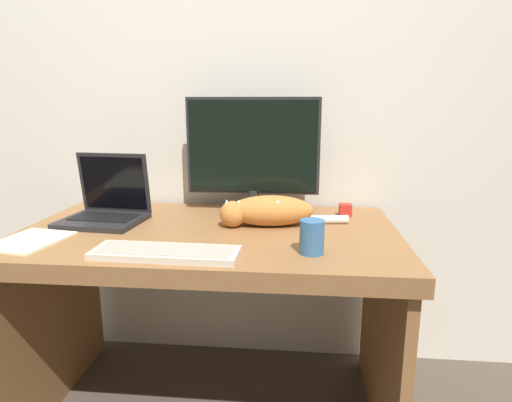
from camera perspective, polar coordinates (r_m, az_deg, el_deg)
wall_back at (r=1.96m, az=-3.87°, el=16.06°), size 6.40×0.06×2.60m
desk at (r=1.62m, az=-6.12°, el=-9.23°), size 1.36×0.79×0.74m
monitor at (r=1.78m, az=-0.43°, el=6.48°), size 0.55×0.17×0.47m
laptop at (r=1.75m, az=-19.34°, el=-0.91°), size 0.31×0.27×0.26m
external_keyboard at (r=1.31m, az=-11.96°, el=-6.74°), size 0.44×0.15×0.02m
cat at (r=1.59m, az=1.49°, el=-1.27°), size 0.48×0.17×0.11m
coffee_mug at (r=1.31m, az=7.46°, el=-4.76°), size 0.07×0.07×0.10m
paper_notepad at (r=1.60m, az=-27.95°, el=-4.71°), size 0.23×0.27×0.01m
small_toy at (r=1.77m, az=11.82°, el=-1.16°), size 0.05×0.05×0.05m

